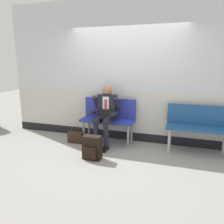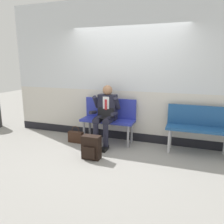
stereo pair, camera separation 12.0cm
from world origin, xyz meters
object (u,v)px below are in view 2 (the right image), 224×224
(backpack, at_px, (91,148))
(bench_empty, at_px, (198,125))
(person_seated, at_px, (105,113))
(bench_with_person, at_px, (109,116))
(handbag, at_px, (76,137))

(backpack, bearing_deg, bench_empty, 28.05)
(bench_empty, height_order, person_seated, person_seated)
(bench_with_person, relative_size, backpack, 2.67)
(backpack, height_order, handbag, backpack)
(bench_empty, bearing_deg, handbag, -172.72)
(bench_empty, relative_size, person_seated, 0.93)
(bench_with_person, distance_m, bench_empty, 1.85)
(person_seated, height_order, handbag, person_seated)
(bench_empty, xyz_separation_m, handbag, (-2.52, -0.32, -0.43))
(bench_with_person, bearing_deg, bench_empty, -0.13)
(bench_empty, distance_m, person_seated, 1.87)
(handbag, bearing_deg, person_seated, 10.45)
(bench_with_person, height_order, person_seated, person_seated)
(person_seated, xyz_separation_m, handbag, (-0.66, -0.12, -0.56))
(bench_with_person, distance_m, person_seated, 0.23)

